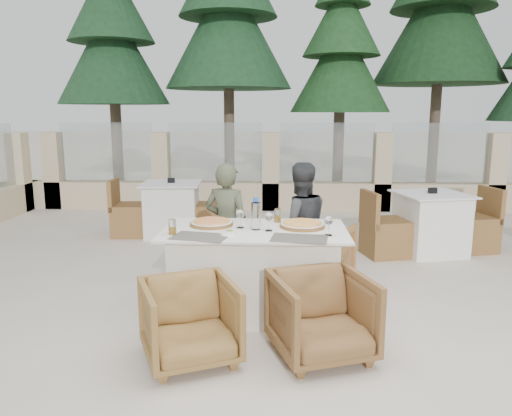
{
  "coord_description": "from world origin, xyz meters",
  "views": [
    {
      "loc": [
        0.1,
        -4.2,
        1.78
      ],
      "look_at": [
        -0.08,
        0.32,
        0.9
      ],
      "focal_mm": 35.0,
      "sensor_mm": 36.0,
      "label": 1
    }
  ],
  "objects_px": {
    "armchair_far_right": "(313,256)",
    "armchair_near_right": "(322,316)",
    "pizza_right": "(302,224)",
    "wine_glass_near": "(269,220)",
    "wine_glass_centre": "(240,218)",
    "water_bottle": "(256,214)",
    "dining_table": "(255,272)",
    "armchair_far_left": "(224,260)",
    "beer_glass_right": "(278,216)",
    "wine_glass_corner": "(329,225)",
    "olive_dish": "(229,232)",
    "beer_glass_left": "(172,227)",
    "armchair_near_left": "(190,321)",
    "bg_table_b": "(430,223)",
    "diner_left": "(227,226)",
    "bg_table_a": "(172,209)",
    "pizza_left": "(212,223)",
    "diner_right": "(299,226)"
  },
  "relations": [
    {
      "from": "wine_glass_corner",
      "to": "armchair_near_right",
      "type": "distance_m",
      "value": 0.81
    },
    {
      "from": "wine_glass_corner",
      "to": "armchair_far_left",
      "type": "distance_m",
      "value": 1.47
    },
    {
      "from": "beer_glass_left",
      "to": "armchair_near_left",
      "type": "xyz_separation_m",
      "value": [
        0.25,
        -0.67,
        -0.53
      ]
    },
    {
      "from": "wine_glass_near",
      "to": "water_bottle",
      "type": "bearing_deg",
      "value": 156.8
    },
    {
      "from": "dining_table",
      "to": "beer_glass_left",
      "type": "bearing_deg",
      "value": -162.53
    },
    {
      "from": "pizza_left",
      "to": "bg_table_a",
      "type": "relative_size",
      "value": 0.23
    },
    {
      "from": "water_bottle",
      "to": "pizza_left",
      "type": "bearing_deg",
      "value": 161.01
    },
    {
      "from": "pizza_left",
      "to": "bg_table_a",
      "type": "bearing_deg",
      "value": 109.09
    },
    {
      "from": "armchair_far_right",
      "to": "bg_table_a",
      "type": "relative_size",
      "value": 0.44
    },
    {
      "from": "beer_glass_left",
      "to": "bg_table_b",
      "type": "bearing_deg",
      "value": 38.31
    },
    {
      "from": "wine_glass_near",
      "to": "armchair_near_left",
      "type": "xyz_separation_m",
      "value": [
        -0.55,
        -0.83,
        -0.56
      ]
    },
    {
      "from": "dining_table",
      "to": "wine_glass_centre",
      "type": "distance_m",
      "value": 0.5
    },
    {
      "from": "bg_table_a",
      "to": "bg_table_b",
      "type": "relative_size",
      "value": 1.0
    },
    {
      "from": "wine_glass_corner",
      "to": "dining_table",
      "type": "bearing_deg",
      "value": 162.49
    },
    {
      "from": "pizza_left",
      "to": "wine_glass_near",
      "type": "relative_size",
      "value": 2.09
    },
    {
      "from": "pizza_right",
      "to": "beer_glass_right",
      "type": "relative_size",
      "value": 3.16
    },
    {
      "from": "water_bottle",
      "to": "wine_glass_near",
      "type": "height_order",
      "value": "water_bottle"
    },
    {
      "from": "diner_left",
      "to": "beer_glass_right",
      "type": "bearing_deg",
      "value": 162.66
    },
    {
      "from": "armchair_near_left",
      "to": "bg_table_b",
      "type": "distance_m",
      "value": 3.87
    },
    {
      "from": "pizza_right",
      "to": "wine_glass_near",
      "type": "distance_m",
      "value": 0.34
    },
    {
      "from": "dining_table",
      "to": "wine_glass_corner",
      "type": "relative_size",
      "value": 8.7
    },
    {
      "from": "water_bottle",
      "to": "beer_glass_left",
      "type": "height_order",
      "value": "water_bottle"
    },
    {
      "from": "dining_table",
      "to": "pizza_right",
      "type": "relative_size",
      "value": 4.03
    },
    {
      "from": "pizza_left",
      "to": "wine_glass_near",
      "type": "height_order",
      "value": "wine_glass_near"
    },
    {
      "from": "olive_dish",
      "to": "beer_glass_right",
      "type": "bearing_deg",
      "value": 50.89
    },
    {
      "from": "bg_table_a",
      "to": "bg_table_b",
      "type": "xyz_separation_m",
      "value": [
        3.45,
        -0.79,
        0.0
      ]
    },
    {
      "from": "wine_glass_near",
      "to": "beer_glass_right",
      "type": "distance_m",
      "value": 0.35
    },
    {
      "from": "wine_glass_centre",
      "to": "wine_glass_near",
      "type": "height_order",
      "value": "same"
    },
    {
      "from": "pizza_left",
      "to": "olive_dish",
      "type": "relative_size",
      "value": 3.5
    },
    {
      "from": "pizza_left",
      "to": "diner_left",
      "type": "height_order",
      "value": "diner_left"
    },
    {
      "from": "wine_glass_corner",
      "to": "olive_dish",
      "type": "relative_size",
      "value": 1.67
    },
    {
      "from": "beer_glass_right",
      "to": "bg_table_a",
      "type": "height_order",
      "value": "beer_glass_right"
    },
    {
      "from": "beer_glass_left",
      "to": "armchair_near_left",
      "type": "distance_m",
      "value": 0.9
    },
    {
      "from": "diner_left",
      "to": "wine_glass_centre",
      "type": "bearing_deg",
      "value": 124.26
    },
    {
      "from": "olive_dish",
      "to": "diner_left",
      "type": "height_order",
      "value": "diner_left"
    },
    {
      "from": "beer_glass_left",
      "to": "bg_table_b",
      "type": "relative_size",
      "value": 0.08
    },
    {
      "from": "armchair_far_right",
      "to": "armchair_near_right",
      "type": "height_order",
      "value": "armchair_far_right"
    },
    {
      "from": "wine_glass_centre",
      "to": "beer_glass_right",
      "type": "xyz_separation_m",
      "value": [
        0.33,
        0.24,
        -0.03
      ]
    },
    {
      "from": "dining_table",
      "to": "armchair_far_left",
      "type": "xyz_separation_m",
      "value": [
        -0.35,
        0.74,
        -0.12
      ]
    },
    {
      "from": "dining_table",
      "to": "beer_glass_right",
      "type": "height_order",
      "value": "beer_glass_right"
    },
    {
      "from": "dining_table",
      "to": "water_bottle",
      "type": "height_order",
      "value": "water_bottle"
    },
    {
      "from": "pizza_left",
      "to": "diner_right",
      "type": "relative_size",
      "value": 0.3
    },
    {
      "from": "beer_glass_right",
      "to": "armchair_far_right",
      "type": "xyz_separation_m",
      "value": [
        0.37,
        0.4,
        -0.5
      ]
    },
    {
      "from": "armchair_far_right",
      "to": "bg_table_a",
      "type": "distance_m",
      "value": 2.83
    },
    {
      "from": "wine_glass_near",
      "to": "olive_dish",
      "type": "distance_m",
      "value": 0.37
    },
    {
      "from": "diner_left",
      "to": "bg_table_b",
      "type": "relative_size",
      "value": 0.78
    },
    {
      "from": "pizza_right",
      "to": "water_bottle",
      "type": "xyz_separation_m",
      "value": [
        -0.41,
        -0.1,
        0.11
      ]
    },
    {
      "from": "pizza_left",
      "to": "wine_glass_near",
      "type": "bearing_deg",
      "value": -19.94
    },
    {
      "from": "water_bottle",
      "to": "bg_table_b",
      "type": "relative_size",
      "value": 0.17
    },
    {
      "from": "wine_glass_centre",
      "to": "diner_right",
      "type": "relative_size",
      "value": 0.14
    }
  ]
}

